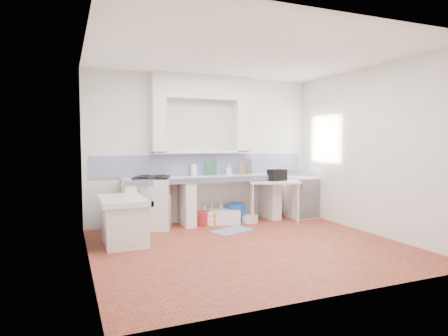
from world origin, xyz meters
name	(u,v)px	position (x,y,z in m)	size (l,w,h in m)	color
floor	(250,246)	(0.00, 0.00, 0.00)	(4.50, 4.50, 0.00)	#A14531
ceiling	(250,55)	(0.00, 0.00, 2.80)	(4.50, 4.50, 0.00)	white
wall_back	(204,149)	(0.00, 2.00, 1.40)	(4.50, 4.50, 0.00)	white
wall_front	(340,157)	(0.00, -2.00, 1.40)	(4.50, 4.50, 0.00)	white
wall_left	(87,154)	(-2.25, 0.00, 1.40)	(4.50, 4.50, 0.00)	white
wall_right	(370,151)	(2.25, 0.00, 1.40)	(4.50, 4.50, 0.00)	white
alcove_mass	(201,87)	(-0.10, 1.88, 2.58)	(1.90, 0.25, 0.45)	white
window_frame	(333,139)	(2.42, 1.20, 1.60)	(0.35, 0.86, 1.06)	#3B2212
lace_valance	(327,120)	(2.28, 1.20, 1.98)	(0.01, 0.84, 0.24)	white
counter_slab	(205,179)	(-0.10, 1.70, 0.86)	(3.00, 0.60, 0.08)	white
counter_lip	(210,180)	(-0.10, 1.42, 0.86)	(3.00, 0.04, 0.10)	navy
counter_pier_left	(129,207)	(-1.50, 1.70, 0.41)	(0.20, 0.55, 0.82)	white
counter_pier_mid	(187,203)	(-0.45, 1.70, 0.41)	(0.20, 0.55, 0.82)	white
counter_pier_right	(270,198)	(1.30, 1.70, 0.41)	(0.20, 0.55, 0.82)	white
peninsula_top	(124,200)	(-1.70, 0.90, 0.66)	(0.70, 1.10, 0.08)	white
peninsula_base	(124,223)	(-1.70, 0.90, 0.31)	(0.60, 1.00, 0.62)	white
peninsula_lip	(145,199)	(-1.37, 0.90, 0.66)	(0.04, 1.10, 0.10)	navy
backsplash	(205,165)	(0.00, 1.99, 1.10)	(4.27, 0.03, 0.40)	navy
stove	(152,203)	(-1.09, 1.71, 0.45)	(0.64, 0.61, 0.90)	white
sink	(215,217)	(0.10, 1.69, 0.11)	(0.93, 0.50, 0.22)	white
side_table	(274,201)	(1.21, 1.40, 0.40)	(0.95, 0.53, 0.04)	white
fridge	(302,197)	(1.95, 1.55, 0.42)	(0.54, 0.54, 0.83)	white
bucket_red	(202,218)	(-0.17, 1.63, 0.13)	(0.28, 0.28, 0.26)	#A82225
bucket_orange	(214,218)	(0.05, 1.58, 0.12)	(0.27, 0.27, 0.25)	orange
bucket_blue	(236,212)	(0.54, 1.71, 0.17)	(0.37, 0.37, 0.34)	blue
basin_white	(250,219)	(0.76, 1.52, 0.06)	(0.32, 0.32, 0.12)	white
water_bottle_a	(205,214)	(-0.05, 1.85, 0.16)	(0.09, 0.09, 0.32)	silver
water_bottle_b	(221,212)	(0.29, 1.85, 0.17)	(0.09, 0.09, 0.33)	silver
black_bag	(277,175)	(1.26, 1.38, 0.90)	(0.35, 0.20, 0.22)	black
green_bottle_a	(208,167)	(0.01, 1.85, 1.06)	(0.07, 0.07, 0.32)	#236C34
green_bottle_b	(215,168)	(0.17, 1.85, 1.05)	(0.06, 0.06, 0.29)	#236C34
knife_block	(242,169)	(0.72, 1.81, 1.00)	(0.10, 0.08, 0.21)	olive
cutting_board	(251,167)	(0.94, 1.85, 1.04)	(0.02, 0.21, 0.28)	olive
paper_towel	(194,170)	(-0.27, 1.85, 1.01)	(0.11, 0.11, 0.22)	white
soap_bottle	(228,170)	(0.42, 1.80, 1.00)	(0.09, 0.10, 0.21)	white
rug	(232,231)	(0.14, 0.97, 0.01)	(0.72, 0.41, 0.01)	navy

